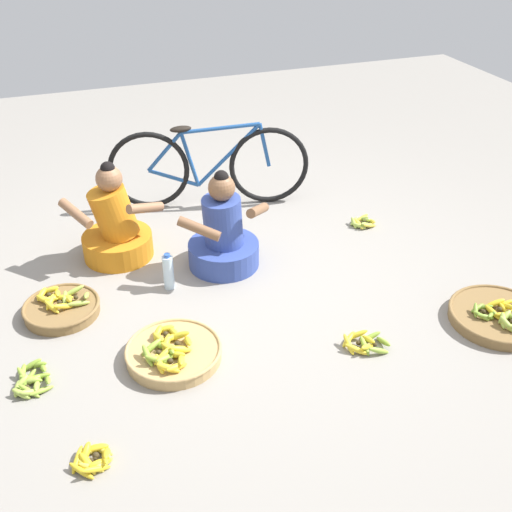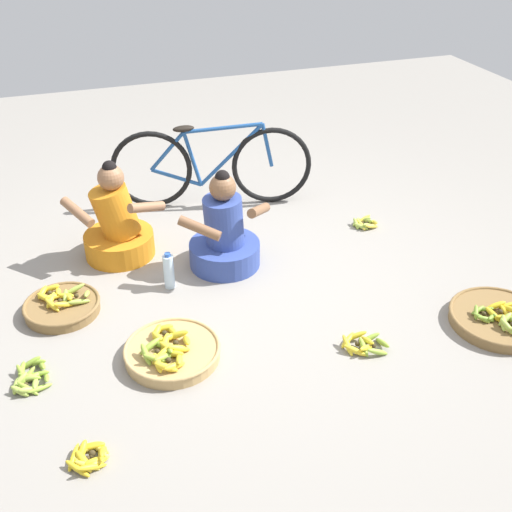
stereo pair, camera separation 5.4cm
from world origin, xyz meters
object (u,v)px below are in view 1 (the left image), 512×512
(vendor_woman_front, at_px, (223,237))
(banana_basket_back_center, at_px, (498,316))
(banana_basket_front_right, at_px, (173,352))
(loose_bananas_near_vendor, at_px, (31,380))
(vendor_woman_behind, at_px, (116,228))
(water_bottle, at_px, (168,272))
(loose_bananas_near_bicycle, at_px, (362,222))
(loose_bananas_front_left, at_px, (94,458))
(loose_bananas_back_left, at_px, (364,343))
(banana_basket_mid_right, at_px, (62,307))
(bicycle_leaning, at_px, (209,166))

(vendor_woman_front, relative_size, banana_basket_back_center, 1.19)
(banana_basket_front_right, xyz_separation_m, loose_bananas_near_vendor, (-0.81, 0.06, -0.02))
(banana_basket_front_right, distance_m, loose_bananas_near_vendor, 0.82)
(vendor_woman_behind, height_order, water_bottle, vendor_woman_behind)
(vendor_woman_behind, relative_size, loose_bananas_near_vendor, 2.45)
(loose_bananas_near_bicycle, distance_m, loose_bananas_front_left, 2.94)
(loose_bananas_back_left, bearing_deg, banana_basket_front_right, 165.73)
(vendor_woman_behind, xyz_separation_m, loose_bananas_near_vendor, (-0.69, -1.22, -0.22))
(banana_basket_mid_right, xyz_separation_m, water_bottle, (0.74, 0.06, 0.08))
(vendor_woman_behind, height_order, banana_basket_mid_right, vendor_woman_behind)
(loose_bananas_back_left, relative_size, loose_bananas_near_vendor, 0.91)
(vendor_woman_behind, relative_size, banana_basket_mid_right, 1.53)
(banana_basket_back_center, height_order, loose_bananas_near_vendor, banana_basket_back_center)
(loose_bananas_front_left, height_order, loose_bananas_back_left, loose_bananas_back_left)
(loose_bananas_front_left, bearing_deg, water_bottle, 63.03)
(loose_bananas_near_vendor, bearing_deg, water_bottle, 35.42)
(water_bottle, bearing_deg, loose_bananas_front_left, -116.97)
(vendor_woman_front, xyz_separation_m, loose_bananas_front_left, (-1.14, -1.52, -0.21))
(loose_bananas_front_left, bearing_deg, loose_bananas_back_left, 11.21)
(banana_basket_back_center, bearing_deg, loose_bananas_back_left, 175.98)
(vendor_woman_behind, bearing_deg, banana_basket_front_right, -84.65)
(banana_basket_back_center, distance_m, loose_bananas_near_bicycle, 1.46)
(bicycle_leaning, relative_size, water_bottle, 6.04)
(vendor_woman_behind, height_order, banana_basket_back_center, vendor_woman_behind)
(vendor_woman_front, relative_size, vendor_woman_behind, 0.99)
(loose_bananas_near_vendor, bearing_deg, vendor_woman_behind, 60.52)
(vendor_woman_front, height_order, banana_basket_back_center, vendor_woman_front)
(banana_basket_front_right, bearing_deg, loose_bananas_near_bicycle, 30.54)
(vendor_woman_front, bearing_deg, banana_basket_mid_right, -169.70)
(loose_bananas_front_left, xyz_separation_m, loose_bananas_back_left, (1.67, 0.33, 0.00))
(bicycle_leaning, distance_m, loose_bananas_back_left, 2.21)
(banana_basket_front_right, bearing_deg, vendor_woman_front, 56.49)
(vendor_woman_front, bearing_deg, water_bottle, -160.76)
(loose_bananas_near_bicycle, relative_size, loose_bananas_back_left, 0.75)
(water_bottle, bearing_deg, vendor_woman_front, 19.24)
(banana_basket_mid_right, distance_m, water_bottle, 0.74)
(loose_bananas_front_left, bearing_deg, vendor_woman_behind, 77.38)
(banana_basket_back_center, bearing_deg, loose_bananas_front_left, -174.19)
(vendor_woman_front, xyz_separation_m, loose_bananas_back_left, (0.53, -1.19, -0.21))
(vendor_woman_front, distance_m, vendor_woman_behind, 0.81)
(banana_basket_mid_right, distance_m, loose_bananas_near_vendor, 0.66)
(banana_basket_back_center, distance_m, banana_basket_mid_right, 2.85)
(vendor_woman_front, bearing_deg, banana_basket_front_right, -123.51)
(water_bottle, bearing_deg, banana_basket_front_right, -101.12)
(loose_bananas_near_bicycle, xyz_separation_m, loose_bananas_back_left, (-0.71, -1.37, 0.00))
(vendor_woman_front, bearing_deg, loose_bananas_near_vendor, -149.23)
(loose_bananas_near_bicycle, relative_size, loose_bananas_front_left, 0.91)
(vendor_woman_front, distance_m, bicycle_leaning, 1.00)
(bicycle_leaning, xyz_separation_m, loose_bananas_near_vendor, (-1.58, -1.81, -0.33))
(banana_basket_mid_right, relative_size, loose_bananas_near_vendor, 1.60)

